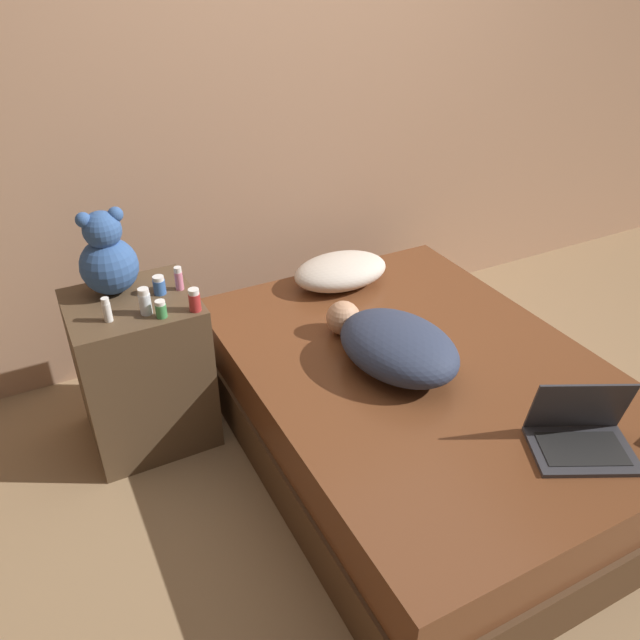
# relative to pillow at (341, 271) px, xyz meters

# --- Properties ---
(ground_plane) EXTENTS (12.00, 12.00, 0.00)m
(ground_plane) POSITION_rel_pillow_xyz_m (-0.03, -0.75, -0.52)
(ground_plane) COLOR #937551
(wall_back) EXTENTS (8.00, 0.06, 2.60)m
(wall_back) POSITION_rel_pillow_xyz_m (-0.03, 0.48, 0.78)
(wall_back) COLOR tan
(wall_back) RESTS_ON ground_plane
(bed) EXTENTS (1.39, 1.91, 0.45)m
(bed) POSITION_rel_pillow_xyz_m (-0.03, -0.75, -0.30)
(bed) COLOR #4C331E
(bed) RESTS_ON ground_plane
(nightstand) EXTENTS (0.51, 0.48, 0.69)m
(nightstand) POSITION_rel_pillow_xyz_m (-1.04, -0.12, -0.18)
(nightstand) COLOR brown
(nightstand) RESTS_ON ground_plane
(pillow) EXTENTS (0.49, 0.32, 0.15)m
(pillow) POSITION_rel_pillow_xyz_m (0.00, 0.00, 0.00)
(pillow) COLOR beige
(pillow) RESTS_ON bed
(person_lying) EXTENTS (0.49, 0.71, 0.21)m
(person_lying) POSITION_rel_pillow_xyz_m (-0.14, -0.70, 0.03)
(person_lying) COLOR #2D3851
(person_lying) RESTS_ON bed
(laptop) EXTENTS (0.41, 0.36, 0.24)m
(laptop) POSITION_rel_pillow_xyz_m (0.16, -1.39, -0.02)
(laptop) COLOR #333338
(laptop) RESTS_ON bed
(teddy_bear) EXTENTS (0.23, 0.23, 0.36)m
(teddy_bear) POSITION_rel_pillow_xyz_m (-1.08, -0.01, 0.32)
(teddy_bear) COLOR #335693
(teddy_bear) RESTS_ON nightstand
(bottle_pink) EXTENTS (0.03, 0.03, 0.10)m
(bottle_pink) POSITION_rel_pillow_xyz_m (-0.83, -0.12, 0.22)
(bottle_pink) COLOR pink
(bottle_pink) RESTS_ON nightstand
(bottle_clear) EXTENTS (0.05, 0.05, 0.11)m
(bottle_clear) POSITION_rel_pillow_xyz_m (-1.00, -0.25, 0.22)
(bottle_clear) COLOR silver
(bottle_clear) RESTS_ON nightstand
(bottle_blue) EXTENTS (0.05, 0.05, 0.08)m
(bottle_blue) POSITION_rel_pillow_xyz_m (-0.91, -0.12, 0.21)
(bottle_blue) COLOR #3866B2
(bottle_blue) RESTS_ON nightstand
(bottle_red) EXTENTS (0.05, 0.05, 0.09)m
(bottle_red) POSITION_rel_pillow_xyz_m (-0.82, -0.31, 0.21)
(bottle_red) COLOR #B72D2D
(bottle_red) RESTS_ON nightstand
(bottle_green) EXTENTS (0.04, 0.04, 0.07)m
(bottle_green) POSITION_rel_pillow_xyz_m (-0.95, -0.30, 0.20)
(bottle_green) COLOR #3D8E4C
(bottle_green) RESTS_ON nightstand
(bottle_white) EXTENTS (0.03, 0.03, 0.10)m
(bottle_white) POSITION_rel_pillow_xyz_m (-1.14, -0.23, 0.21)
(bottle_white) COLOR white
(bottle_white) RESTS_ON nightstand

